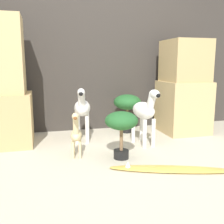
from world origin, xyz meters
TOP-DOWN VIEW (x-y plane):
  - ground_plane at (0.00, 0.00)m, footprint 14.00×14.00m
  - wall_back at (0.00, 1.59)m, footprint 6.40×0.08m
  - rock_pillar_left at (-1.21, 1.06)m, footprint 0.62×0.64m
  - rock_pillar_right at (1.21, 1.06)m, footprint 0.62×0.64m
  - zebra_right at (0.43, 0.59)m, footprint 0.27×0.53m
  - zebra_left at (-0.28, 0.96)m, footprint 0.27×0.53m
  - giraffe_figurine at (-0.44, 0.38)m, footprint 0.16×0.38m
  - potted_palm_front at (0.42, 1.24)m, footprint 0.40×0.40m
  - potted_palm_back at (0.02, 0.21)m, footprint 0.35×0.35m
  - surfboard at (0.37, -0.22)m, footprint 1.17×0.55m

SIDE VIEW (x-z plane):
  - ground_plane at x=0.00m, z-range 0.00..0.00m
  - surfboard at x=0.37m, z-range -0.02..0.05m
  - giraffe_figurine at x=-0.44m, z-range 0.01..0.52m
  - potted_palm_back at x=0.02m, z-range 0.12..0.63m
  - potted_palm_front at x=0.42m, z-range 0.14..0.69m
  - zebra_right at x=0.43m, z-range 0.07..0.78m
  - zebra_left at x=-0.28m, z-range 0.07..0.78m
  - rock_pillar_right at x=1.21m, z-range -0.04..1.29m
  - rock_pillar_left at x=-1.21m, z-range -0.09..1.47m
  - wall_back at x=0.00m, z-range 0.00..2.20m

